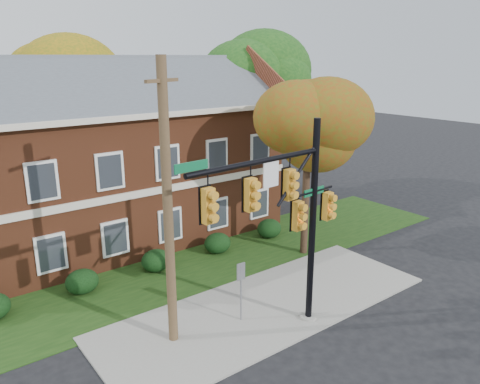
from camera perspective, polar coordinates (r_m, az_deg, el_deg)
ground at (r=18.81m, az=5.43°, el=-15.00°), size 120.00×120.00×0.00m
sidewalk at (r=19.43m, az=3.38°, el=-13.72°), size 14.00×5.00×0.08m
grass_strip at (r=23.01m, az=-4.85°, el=-8.79°), size 30.00×6.00×0.04m
apartment_building at (r=25.76m, az=-16.12°, el=4.98°), size 18.80×8.80×9.74m
hedge_left at (r=21.30m, az=-18.70°, el=-10.30°), size 1.40×1.26×1.05m
hedge_center at (r=22.47m, az=-10.20°, el=-8.22°), size 1.40×1.26×1.05m
hedge_right at (r=24.10m, az=-2.76°, el=-6.24°), size 1.40×1.26×1.05m
hedge_far_right at (r=26.10m, az=3.58°, el=-4.45°), size 1.40×1.26×1.05m
tree_near_right at (r=22.73m, az=9.01°, el=8.30°), size 4.50×4.25×8.58m
tree_right_rear at (r=31.91m, az=2.48°, el=13.33°), size 6.30×5.95×10.62m
tree_far_rear at (r=33.16m, az=-19.63°, el=13.80°), size 6.84×6.46×11.52m
traffic_signal at (r=15.80m, az=5.77°, el=-2.06°), size 6.91×0.88×7.72m
utility_pole at (r=15.44m, az=-8.80°, el=-1.95°), size 1.44×0.71×9.78m
sign_post at (r=17.70m, az=0.12°, el=-10.96°), size 0.35×0.07×2.42m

